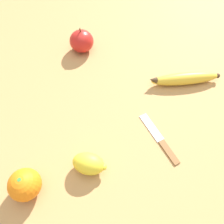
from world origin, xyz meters
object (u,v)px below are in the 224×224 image
at_px(orange, 25,185).
at_px(apple, 82,41).
at_px(banana, 184,79).
at_px(lemon, 89,164).
at_px(paring_knife, 160,139).

distance_m(orange, apple, 0.49).
xyz_separation_m(banana, orange, (-0.40, 0.34, 0.02)).
bearing_deg(lemon, orange, 121.93).
height_order(orange, apple, apple).
bearing_deg(banana, paring_knife, 57.69).
distance_m(banana, lemon, 0.39).
distance_m(banana, orange, 0.52).
bearing_deg(paring_knife, orange, 174.30).
height_order(banana, orange, orange).
xyz_separation_m(lemon, paring_knife, (0.11, -0.16, -0.02)).
distance_m(banana, paring_knife, 0.22).
bearing_deg(lemon, banana, -34.14).
height_order(banana, apple, apple).
bearing_deg(banana, lemon, 38.08).
bearing_deg(apple, paring_knife, -135.76).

